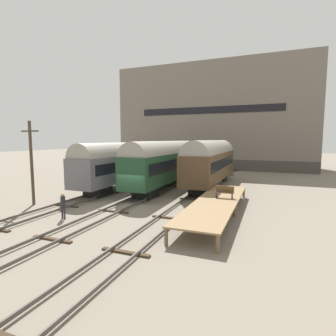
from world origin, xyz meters
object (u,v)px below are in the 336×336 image
object	(u,v)px
train_car_grey	(126,161)
utility_pole	(31,161)
train_car_green	(167,161)
bench	(224,192)
train_car_brown	(211,160)
person_worker	(63,203)

from	to	relation	value
train_car_grey	utility_pole	distance (m)	10.84
train_car_grey	utility_pole	bearing A→B (deg)	-105.60
train_car_green	bench	xyz separation A→B (m)	(7.80, -7.61, -1.53)
train_car_brown	person_worker	size ratio (longest dim) A/B	8.50
person_worker	train_car_green	bearing A→B (deg)	80.72
train_car_brown	person_worker	xyz separation A→B (m)	(-6.85, -16.18, -1.95)
train_car_brown	bench	bearing A→B (deg)	-72.44
train_car_green	utility_pole	size ratio (longest dim) A/B	2.38
train_car_green	utility_pole	distance (m)	13.75
bench	person_worker	bearing A→B (deg)	-148.72
bench	train_car_grey	bearing A→B (deg)	152.22
train_car_brown	utility_pole	world-z (taller)	utility_pole
train_car_green	train_car_brown	xyz separation A→B (m)	(4.61, 2.47, 0.03)
train_car_brown	person_worker	world-z (taller)	train_car_brown
train_car_grey	utility_pole	xyz separation A→B (m)	(-2.91, -10.42, 0.72)
train_car_grey	train_car_brown	xyz separation A→B (m)	(9.22, 3.54, 0.12)
train_car_grey	person_worker	distance (m)	12.99
bench	utility_pole	xyz separation A→B (m)	(-15.32, -3.88, 2.15)
train_car_green	person_worker	xyz separation A→B (m)	(-2.24, -13.72, -1.93)
train_car_green	bench	distance (m)	11.01
train_car_grey	bench	bearing A→B (deg)	-27.78
train_car_brown	utility_pole	distance (m)	18.50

